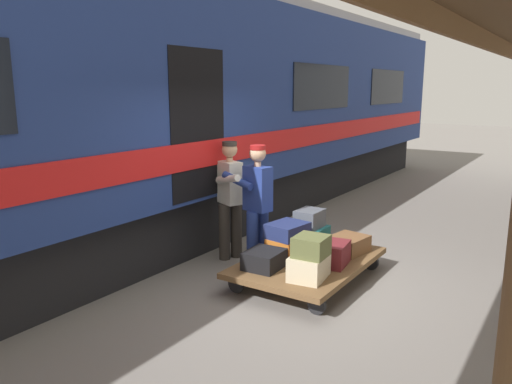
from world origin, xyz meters
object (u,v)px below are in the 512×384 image
(suitcase_teal_softside, at_px, (308,236))
(suitcase_olive_duffel, at_px, (311,246))
(suitcase_navy_fabric, at_px, (287,230))
(porter_in_overalls, at_px, (257,203))
(suitcase_brown_leather, at_px, (348,244))
(train_car, at_px, (121,113))
(suitcase_cream_canvas, at_px, (309,267))
(luggage_cart, at_px, (308,263))
(suitcase_slate_roller, at_px, (310,219))
(suitcase_maroon_trunk, at_px, (330,253))
(suitcase_black_hardshell, at_px, (264,259))
(porter_by_door, at_px, (231,196))
(suitcase_orange_carryall, at_px, (287,246))

(suitcase_teal_softside, distance_m, suitcase_olive_duffel, 1.35)
(suitcase_navy_fabric, bearing_deg, porter_in_overalls, -2.88)
(porter_in_overalls, bearing_deg, suitcase_brown_leather, -153.78)
(train_car, bearing_deg, suitcase_cream_canvas, 174.74)
(luggage_cart, bearing_deg, suitcase_slate_roller, -63.72)
(train_car, distance_m, suitcase_brown_leather, 3.84)
(train_car, distance_m, suitcase_maroon_trunk, 3.74)
(suitcase_maroon_trunk, height_order, suitcase_black_hardshell, suitcase_maroon_trunk)
(train_car, relative_size, suitcase_black_hardshell, 45.99)
(suitcase_navy_fabric, distance_m, porter_in_overalls, 0.58)
(suitcase_maroon_trunk, distance_m, suitcase_teal_softside, 0.83)
(luggage_cart, relative_size, suitcase_navy_fabric, 4.10)
(suitcase_cream_canvas, bearing_deg, porter_by_door, -23.76)
(suitcase_brown_leather, xyz_separation_m, suitcase_orange_carryall, (0.61, 0.57, 0.01))
(suitcase_cream_canvas, relative_size, suitcase_orange_carryall, 0.96)
(suitcase_black_hardshell, bearing_deg, porter_in_overalls, -49.67)
(suitcase_maroon_trunk, bearing_deg, train_car, 4.37)
(suitcase_teal_softside, relative_size, suitcase_slate_roller, 1.40)
(suitcase_teal_softside, bearing_deg, suitcase_slate_roller, -111.89)
(suitcase_brown_leather, height_order, porter_in_overalls, porter_in_overalls)
(suitcase_brown_leather, relative_size, suitcase_olive_duffel, 1.34)
(suitcase_cream_canvas, distance_m, suitcase_slate_roller, 1.32)
(suitcase_orange_carryall, bearing_deg, suitcase_navy_fabric, 84.68)
(suitcase_black_hardshell, bearing_deg, suitcase_teal_softside, -90.00)
(suitcase_orange_carryall, bearing_deg, suitcase_cream_canvas, 137.15)
(train_car, bearing_deg, luggage_cart, -175.20)
(luggage_cart, bearing_deg, suitcase_orange_carryall, -0.00)
(porter_by_door, bearing_deg, suitcase_teal_softside, -158.14)
(suitcase_maroon_trunk, xyz_separation_m, suitcase_cream_canvas, (0.00, 0.57, -0.00))
(suitcase_brown_leather, relative_size, suitcase_orange_carryall, 0.96)
(luggage_cart, relative_size, suitcase_black_hardshell, 4.41)
(suitcase_brown_leather, bearing_deg, suitcase_teal_softside, 0.00)
(suitcase_maroon_trunk, height_order, suitcase_navy_fabric, suitcase_navy_fabric)
(suitcase_cream_canvas, height_order, suitcase_slate_roller, suitcase_slate_roller)
(suitcase_brown_leather, relative_size, porter_by_door, 0.29)
(porter_by_door, bearing_deg, suitcase_cream_canvas, 156.24)
(suitcase_navy_fabric, bearing_deg, luggage_cart, -179.14)
(suitcase_orange_carryall, xyz_separation_m, porter_in_overalls, (0.50, -0.02, 0.52))
(suitcase_cream_canvas, relative_size, porter_by_door, 0.29)
(train_car, bearing_deg, suitcase_olive_duffel, 174.46)
(train_car, height_order, suitcase_maroon_trunk, train_car)
(train_car, relative_size, suitcase_teal_softside, 37.65)
(suitcase_maroon_trunk, bearing_deg, suitcase_brown_leather, -90.00)
(suitcase_orange_carryall, bearing_deg, train_car, 5.33)
(train_car, bearing_deg, suitcase_teal_softside, -163.34)
(suitcase_cream_canvas, height_order, suitcase_teal_softside, suitcase_cream_canvas)
(suitcase_maroon_trunk, xyz_separation_m, porter_by_door, (1.63, -0.15, 0.50))
(train_car, xyz_separation_m, suitcase_brown_leather, (-3.36, -0.82, -1.67))
(suitcase_olive_duffel, bearing_deg, suitcase_teal_softside, -60.84)
(suitcase_cream_canvas, relative_size, suitcase_slate_roller, 1.24)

